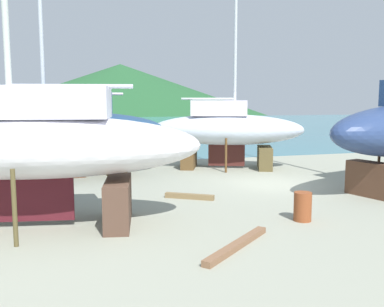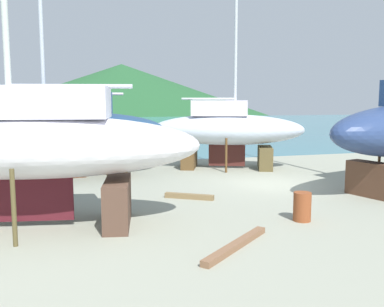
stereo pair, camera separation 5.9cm
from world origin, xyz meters
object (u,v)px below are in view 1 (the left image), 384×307
sailboat_far_slipway (58,131)px  worker (135,152)px  sailboat_mid_port (31,145)px  barrel_by_slipway (303,207)px  sailboat_small_center (226,129)px

sailboat_far_slipway → worker: 4.81m
sailboat_mid_port → barrel_by_slipway: sailboat_mid_port is taller
sailboat_far_slipway → sailboat_mid_port: sailboat_mid_port is taller
sailboat_far_slipway → worker: sailboat_far_slipway is taller
sailboat_small_center → barrel_by_slipway: bearing=-75.7°
worker → barrel_by_slipway: worker is taller
sailboat_mid_port → worker: sailboat_mid_port is taller
barrel_by_slipway → worker: bearing=105.2°
worker → barrel_by_slipway: bearing=15.9°
sailboat_far_slipway → sailboat_mid_port: 7.76m
sailboat_small_center → sailboat_far_slipway: (-8.59, -0.84, 0.15)m
sailboat_small_center → sailboat_mid_port: 12.60m
sailboat_far_slipway → barrel_by_slipway: size_ratio=18.68×
sailboat_far_slipway → sailboat_mid_port: size_ratio=0.96×
sailboat_far_slipway → worker: size_ratio=10.25×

